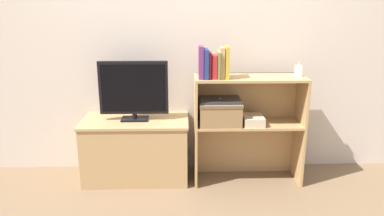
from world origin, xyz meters
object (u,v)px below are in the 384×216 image
(book_olive, at_px, (218,65))
(laptop, at_px, (220,100))
(tv, at_px, (134,89))
(book_crimson, at_px, (214,67))
(baby_monitor, at_px, (298,71))
(book_maroon, at_px, (210,65))
(book_mustard, at_px, (227,62))
(tv_stand, at_px, (136,149))
(magazine_stack, at_px, (253,120))
(book_navy, at_px, (206,64))
(book_tan, at_px, (222,63))
(storage_basket_left, at_px, (220,111))
(book_plum, at_px, (201,62))

(book_olive, height_order, laptop, book_olive)
(tv, relative_size, book_olive, 2.72)
(book_crimson, distance_m, baby_monitor, 0.68)
(book_maroon, distance_m, baby_monitor, 0.72)
(book_mustard, height_order, baby_monitor, book_mustard)
(tv_stand, bearing_deg, magazine_stack, -6.40)
(tv, distance_m, book_navy, 0.64)
(book_olive, bearing_deg, book_navy, -180.00)
(book_olive, bearing_deg, tv, 170.46)
(book_crimson, height_order, book_tan, book_tan)
(book_tan, distance_m, book_mustard, 0.04)
(storage_basket_left, height_order, laptop, laptop)
(book_maroon, distance_m, storage_basket_left, 0.40)
(baby_monitor, bearing_deg, book_maroon, -175.36)
(laptop, bearing_deg, book_mustard, -46.16)
(tv, distance_m, book_crimson, 0.69)
(book_olive, relative_size, book_tan, 0.86)
(book_plum, height_order, laptop, book_plum)
(book_olive, relative_size, baby_monitor, 1.74)
(book_olive, relative_size, storage_basket_left, 0.61)
(book_tan, relative_size, laptop, 0.74)
(book_maroon, height_order, book_tan, book_tan)
(book_navy, bearing_deg, tv, 168.93)
(book_maroon, xyz_separation_m, storage_basket_left, (0.09, 0.04, -0.38))
(book_tan, xyz_separation_m, baby_monitor, (0.62, 0.06, -0.08))
(baby_monitor, height_order, storage_basket_left, baby_monitor)
(book_olive, height_order, magazine_stack, book_olive)
(book_olive, xyz_separation_m, baby_monitor, (0.65, 0.06, -0.06))
(book_tan, bearing_deg, baby_monitor, 5.35)
(baby_monitor, relative_size, magazine_stack, 0.59)
(tv, relative_size, book_maroon, 2.75)
(book_navy, distance_m, baby_monitor, 0.75)
(book_maroon, bearing_deg, book_navy, 180.00)
(tv_stand, relative_size, magazine_stack, 4.38)
(book_plum, height_order, book_mustard, book_plum)
(book_plum, relative_size, book_navy, 1.10)
(book_plum, bearing_deg, book_crimson, 0.00)
(tv_stand, bearing_deg, book_plum, -12.01)
(book_crimson, relative_size, baby_monitor, 1.52)
(book_plum, distance_m, book_tan, 0.16)
(book_tan, bearing_deg, book_navy, 180.00)
(book_crimson, bearing_deg, tv_stand, 169.86)
(book_navy, relative_size, book_crimson, 1.26)
(tv, bearing_deg, book_plum, -11.85)
(book_mustard, distance_m, baby_monitor, 0.59)
(book_olive, bearing_deg, book_tan, -0.00)
(book_crimson, relative_size, book_mustard, 0.73)
(book_plum, xyz_separation_m, book_olive, (0.13, 0.00, -0.02))
(book_navy, distance_m, book_mustard, 0.16)
(book_plum, height_order, book_tan, book_plum)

